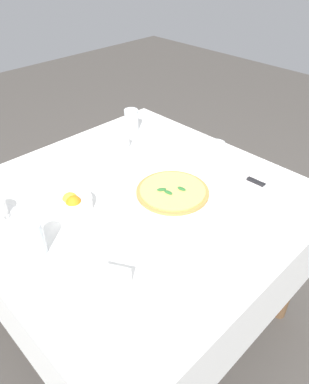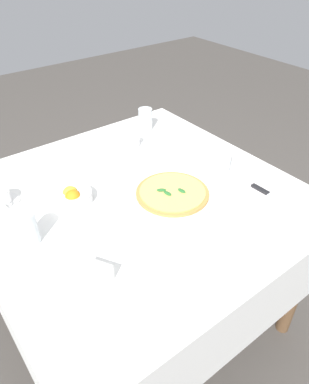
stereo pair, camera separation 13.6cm
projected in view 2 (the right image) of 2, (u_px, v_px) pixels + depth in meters
name	position (u px, v px, depth m)	size (l,w,h in m)	color
ground_plane	(141.00, 311.00, 1.82)	(8.00, 8.00, 0.00)	#4C4742
dining_table	(138.00, 219.00, 1.46)	(1.16, 1.16, 0.73)	white
pizza_plate	(172.00, 196.00, 1.36)	(0.32, 0.32, 0.02)	white
pizza	(172.00, 193.00, 1.36)	(0.27, 0.27, 0.02)	#C68E47
coffee_cup_right_edge	(132.00, 141.00, 1.67)	(0.13, 0.13, 0.06)	white
coffee_cup_center_back	(0.00, 198.00, 1.33)	(0.13, 0.13, 0.06)	white
water_glass_back_corner	(145.00, 121.00, 1.80)	(0.07, 0.07, 0.11)	white
water_glass_left_edge	(222.00, 161.00, 1.49)	(0.07, 0.07, 0.12)	white
water_glass_near_right	(28.00, 230.00, 1.15)	(0.07, 0.07, 0.12)	white
napkin_folded	(270.00, 198.00, 1.35)	(0.23, 0.15, 0.02)	white
dinner_knife	(271.00, 196.00, 1.34)	(0.20, 0.03, 0.01)	silver
citrus_bowl	(72.00, 197.00, 1.33)	(0.15, 0.15, 0.07)	white
menu_card	(100.00, 269.00, 1.05)	(0.08, 0.05, 0.06)	white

